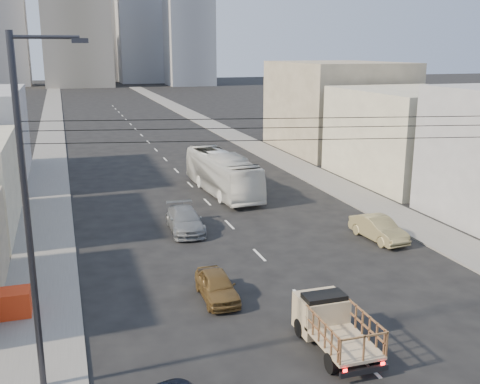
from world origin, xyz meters
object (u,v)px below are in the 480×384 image
sedan_tan (379,229)px  streetlamp_left (30,211)px  sedan_grey (185,220)px  crate_stack (9,303)px  city_bus (222,173)px  sedan_brown (217,286)px  flatbed_pickup (333,322)px

sedan_tan → streetlamp_left: size_ratio=0.36×
sedan_grey → crate_stack: sedan_grey is taller
crate_stack → sedan_tan: bearing=11.5°
city_bus → streetlamp_left: (-13.33, -24.49, 4.81)m
crate_stack → sedan_brown: bearing=-5.4°
city_bus → sedan_grey: size_ratio=2.32×
city_bus → crate_stack: city_bus is taller
flatbed_pickup → streetlamp_left: 11.98m
flatbed_pickup → crate_stack: (-12.32, 6.55, -0.40)m
flatbed_pickup → crate_stack: bearing=152.0°
sedan_tan → sedan_grey: 12.21m
city_bus → streetlamp_left: size_ratio=0.97×
flatbed_pickup → sedan_tan: (8.55, 10.79, -0.37)m
sedan_brown → city_bus: bearing=74.2°
sedan_grey → city_bus: bearing=63.2°
flatbed_pickup → sedan_grey: 16.30m
sedan_tan → streetlamp_left: (-19.26, -10.27, 5.72)m
flatbed_pickup → streetlamp_left: (-10.71, 0.51, 5.34)m
flatbed_pickup → sedan_grey: bearing=98.6°
sedan_tan → crate_stack: sedan_tan is taller
sedan_brown → crate_stack: size_ratio=2.13×
sedan_brown → streetlamp_left: size_ratio=0.32×
crate_stack → streetlamp_left: bearing=-75.1°
city_bus → streetlamp_left: 28.29m
sedan_tan → sedan_grey: (-10.99, 5.32, 0.01)m
flatbed_pickup → city_bus: 25.15m
sedan_brown → streetlamp_left: (-7.55, -5.17, 5.78)m
flatbed_pickup → crate_stack: size_ratio=2.45×
city_bus → sedan_tan: bearing=-71.0°
sedan_brown → flatbed_pickup: bearing=-60.0°
city_bus → sedan_grey: (-5.05, -8.90, -0.90)m
city_bus → sedan_grey: bearing=-123.3°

